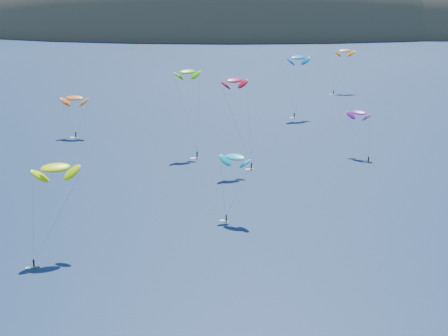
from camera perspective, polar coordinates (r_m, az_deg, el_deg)
island at (r=626.86m, az=2.47°, el=11.88°), size 730.00×300.00×210.00m
kitesurfer_1 at (r=215.96m, az=-13.53°, el=6.23°), size 9.39×6.87×15.20m
kitesurfer_2 at (r=126.94m, az=-15.15°, el=0.02°), size 9.87×13.73×19.30m
kitesurfer_3 at (r=190.82m, az=-3.36°, el=8.76°), size 8.64×13.34×26.51m
kitesurfer_4 at (r=240.56m, az=6.81°, el=9.99°), size 10.31×9.84×24.56m
kitesurfer_5 at (r=140.12m, az=1.02°, el=0.99°), size 8.11×8.49×15.74m
kitesurfer_6 at (r=192.39m, az=12.24°, el=4.97°), size 8.05×13.21×14.84m
kitesurfer_9 at (r=174.77m, az=0.95°, el=7.99°), size 9.87×8.13×26.61m
kitesurfer_11 at (r=293.55m, az=10.98°, el=10.48°), size 10.88×11.89×20.73m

